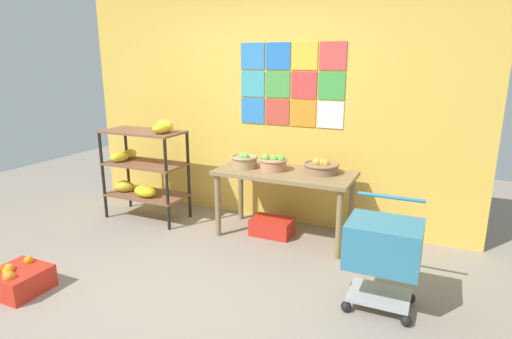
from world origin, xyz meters
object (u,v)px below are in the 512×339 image
fruit_basket_left (321,167)px  display_table (285,180)px  banana_shelf_unit (142,166)px  produce_crate_under_table (272,227)px  shopping_cart (383,248)px  orange_crate_foreground (18,279)px  fruit_basket_centre (244,161)px  fruit_basket_right (273,163)px

fruit_basket_left → display_table: bearing=-165.1°
banana_shelf_unit → fruit_basket_left: 2.09m
produce_crate_under_table → shopping_cart: (1.27, -0.93, 0.40)m
orange_crate_foreground → fruit_basket_centre: bearing=59.5°
fruit_basket_right → fruit_basket_centre: fruit_basket_right is taller
fruit_basket_centre → orange_crate_foreground: fruit_basket_centre is taller
banana_shelf_unit → display_table: size_ratio=0.84×
banana_shelf_unit → produce_crate_under_table: 1.68m
fruit_basket_right → produce_crate_under_table: size_ratio=0.68×
fruit_basket_centre → produce_crate_under_table: bearing=2.5°
display_table → fruit_basket_right: size_ratio=4.79×
display_table → fruit_basket_left: size_ratio=3.91×
banana_shelf_unit → fruit_basket_right: size_ratio=4.04×
fruit_basket_centre → fruit_basket_right: bearing=6.2°
produce_crate_under_table → orange_crate_foreground: orange_crate_foreground is taller
fruit_basket_right → banana_shelf_unit: bearing=-174.0°
display_table → fruit_basket_left: fruit_basket_left is taller
fruit_basket_right → fruit_basket_left: bearing=10.7°
fruit_basket_left → shopping_cart: fruit_basket_left is taller
fruit_basket_centre → orange_crate_foreground: 2.32m
display_table → shopping_cart: 1.49m
fruit_basket_right → shopping_cart: bearing=-36.8°
fruit_basket_right → shopping_cart: 1.62m
fruit_basket_centre → shopping_cart: size_ratio=0.35×
display_table → fruit_basket_right: (-0.13, 0.00, 0.17)m
fruit_basket_left → fruit_basket_centre: fruit_basket_centre is taller
display_table → fruit_basket_centre: (-0.45, -0.03, 0.17)m
produce_crate_under_table → fruit_basket_right: bearing=95.8°
fruit_basket_right → shopping_cart: (1.27, -0.95, -0.31)m
banana_shelf_unit → fruit_basket_right: (1.58, 0.17, 0.16)m
banana_shelf_unit → orange_crate_foreground: bearing=-85.4°
fruit_basket_centre → orange_crate_foreground: size_ratio=0.72×
banana_shelf_unit → shopping_cart: banana_shelf_unit is taller
fruit_basket_left → banana_shelf_unit: bearing=-172.9°
display_table → orange_crate_foreground: size_ratio=3.53×
shopping_cart → fruit_basket_right: bearing=153.7°
fruit_basket_right → fruit_basket_centre: (-0.32, -0.03, 0.00)m
banana_shelf_unit → fruit_basket_left: (2.07, 0.26, 0.14)m
fruit_basket_left → produce_crate_under_table: (-0.49, -0.11, -0.69)m
display_table → shopping_cart: (1.14, -0.95, -0.14)m
fruit_basket_left → fruit_basket_centre: size_ratio=1.26×
fruit_basket_right → orange_crate_foreground: fruit_basket_right is taller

